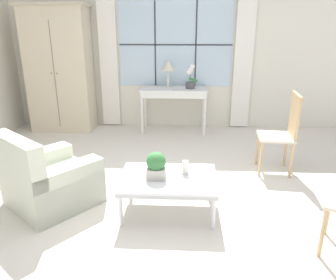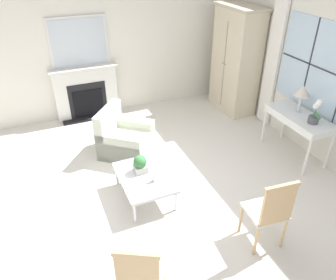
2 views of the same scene
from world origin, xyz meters
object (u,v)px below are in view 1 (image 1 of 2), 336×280
object	(u,v)px
table_lamp	(168,66)
pillar_candle	(185,168)
armoire	(60,69)
potted_plant_small	(156,165)
console_table	(174,93)
coffee_table	(168,181)
side_chair_wooden	(285,129)
potted_orchid	(190,79)
armchair_upholstered	(49,182)

from	to	relation	value
table_lamp	pillar_candle	world-z (taller)	table_lamp
armoire	potted_plant_small	xyz separation A→B (m)	(1.97, -2.82, -0.58)
console_table	coffee_table	size ratio (longest dim) A/B	1.20
side_chair_wooden	pillar_candle	xyz separation A→B (m)	(-1.27, -0.98, -0.14)
side_chair_wooden	potted_plant_small	size ratio (longest dim) A/B	3.84
coffee_table	potted_plant_small	xyz separation A→B (m)	(-0.12, -0.02, 0.18)
table_lamp	pillar_candle	size ratio (longest dim) A/B	3.14
potted_orchid	side_chair_wooden	distance (m)	2.12
table_lamp	potted_orchid	xyz separation A→B (m)	(0.40, -0.05, -0.20)
console_table	coffee_table	world-z (taller)	console_table
armoire	pillar_candle	size ratio (longest dim) A/B	14.38
coffee_table	pillar_candle	bearing A→B (deg)	27.46
armoire	table_lamp	distance (m)	1.94
console_table	pillar_candle	bearing A→B (deg)	-85.35
potted_orchid	coffee_table	world-z (taller)	potted_orchid
console_table	potted_orchid	distance (m)	0.39
potted_plant_small	table_lamp	bearing A→B (deg)	90.67
side_chair_wooden	armchair_upholstered	bearing A→B (deg)	-159.81
pillar_candle	console_table	bearing A→B (deg)	94.65
console_table	armchair_upholstered	xyz separation A→B (m)	(-1.24, -2.72, -0.43)
console_table	potted_orchid	bearing A→B (deg)	-0.61
armchair_upholstered	coffee_table	bearing A→B (deg)	-3.15
table_lamp	armchair_upholstered	bearing A→B (deg)	-112.24
side_chair_wooden	potted_plant_small	xyz separation A→B (m)	(-1.56, -1.09, -0.07)
side_chair_wooden	potted_plant_small	distance (m)	1.91
armoire	table_lamp	size ratio (longest dim) A/B	4.59
coffee_table	potted_plant_small	world-z (taller)	potted_plant_small
armoire	table_lamp	world-z (taller)	armoire
table_lamp	side_chair_wooden	distance (m)	2.44
potted_orchid	pillar_candle	bearing A→B (deg)	-91.52
potted_plant_small	pillar_candle	bearing A→B (deg)	20.04
coffee_table	potted_plant_small	bearing A→B (deg)	-171.65
table_lamp	coffee_table	bearing A→B (deg)	-86.88
armoire	armchair_upholstered	bearing A→B (deg)	-73.59
side_chair_wooden	console_table	bearing A→B (deg)	130.91
coffee_table	potted_plant_small	distance (m)	0.21
potted_orchid	potted_plant_small	xyz separation A→B (m)	(-0.36, -2.81, -0.43)
potted_plant_small	console_table	bearing A→B (deg)	88.53
armchair_upholstered	coffee_table	size ratio (longest dim) A/B	1.15
potted_orchid	armoire	bearing A→B (deg)	179.59
table_lamp	potted_plant_small	xyz separation A→B (m)	(0.03, -2.85, -0.64)
console_table	potted_plant_small	bearing A→B (deg)	-91.47
armchair_upholstered	side_chair_wooden	distance (m)	2.92
table_lamp	potted_plant_small	bearing A→B (deg)	-89.33
armoire	potted_orchid	bearing A→B (deg)	-0.41
armoire	pillar_candle	bearing A→B (deg)	-50.21
armoire	pillar_candle	xyz separation A→B (m)	(2.26, -2.72, -0.65)
potted_orchid	pillar_candle	world-z (taller)	potted_orchid
console_table	potted_plant_small	size ratio (longest dim) A/B	4.32
coffee_table	pillar_candle	size ratio (longest dim) A/B	6.42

